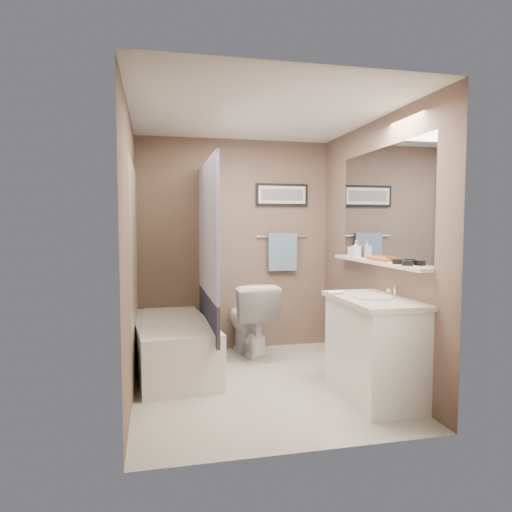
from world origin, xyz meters
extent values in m
plane|color=beige|center=(0.00, 0.00, 0.00)|extent=(2.50, 2.50, 0.00)
cube|color=silver|center=(0.00, 0.00, 2.38)|extent=(2.20, 2.50, 0.04)
cube|color=brown|center=(0.00, 1.23, 1.20)|extent=(2.20, 0.04, 2.40)
cube|color=brown|center=(0.00, -1.23, 1.20)|extent=(2.20, 0.04, 2.40)
cube|color=brown|center=(-1.08, 0.00, 1.20)|extent=(0.04, 2.50, 2.40)
cube|color=brown|center=(1.08, 0.00, 1.20)|extent=(0.04, 2.50, 2.40)
cube|color=beige|center=(-1.09, 0.50, 1.00)|extent=(0.02, 1.55, 2.00)
cylinder|color=silver|center=(-0.40, 0.50, 2.05)|extent=(0.02, 1.55, 0.02)
cube|color=white|center=(-0.40, 0.50, 1.40)|extent=(0.03, 1.45, 1.28)
cube|color=#292647|center=(-0.40, 0.50, 0.58)|extent=(0.03, 1.45, 0.36)
cube|color=silver|center=(1.09, -0.15, 1.62)|extent=(0.02, 1.60, 1.00)
cube|color=silver|center=(1.04, -0.15, 1.10)|extent=(0.12, 1.60, 0.03)
cylinder|color=silver|center=(0.55, 1.22, 1.30)|extent=(0.60, 0.02, 0.02)
cube|color=#8DB4CE|center=(0.55, 1.20, 1.12)|extent=(0.34, 0.05, 0.44)
cube|color=black|center=(0.55, 1.23, 1.78)|extent=(0.62, 0.02, 0.26)
cube|color=white|center=(0.55, 1.22, 1.78)|extent=(0.56, 0.00, 0.20)
cube|color=#595959|center=(0.55, 1.22, 1.78)|extent=(0.50, 0.00, 0.13)
cube|color=silver|center=(0.55, -1.24, 1.00)|extent=(0.80, 0.02, 2.00)
cylinder|color=silver|center=(0.22, -1.19, 1.00)|extent=(0.10, 0.02, 0.02)
cube|color=white|center=(-0.75, 0.57, 0.25)|extent=(0.85, 1.56, 0.50)
cube|color=white|center=(-0.75, 0.57, 0.50)|extent=(0.56, 1.36, 0.02)
imported|color=white|center=(0.10, 0.92, 0.41)|extent=(0.52, 0.83, 0.81)
cube|color=white|center=(0.85, -0.51, 0.40)|extent=(0.51, 0.90, 0.80)
cube|color=beige|center=(0.84, -0.51, 0.82)|extent=(0.54, 0.96, 0.04)
cylinder|color=silver|center=(0.83, -0.51, 0.85)|extent=(0.34, 0.34, 0.01)
cylinder|color=silver|center=(1.03, -0.51, 0.89)|extent=(0.02, 0.02, 0.10)
sphere|color=silver|center=(1.03, -0.41, 0.87)|extent=(0.05, 0.05, 0.05)
cylinder|color=black|center=(1.04, -0.68, 1.14)|extent=(0.09, 0.09, 0.04)
cylinder|color=black|center=(1.04, -0.54, 1.14)|extent=(0.09, 0.09, 0.04)
cylinder|color=#C0521B|center=(1.04, -0.24, 1.14)|extent=(0.07, 0.22, 0.04)
cylinder|color=#C1591B|center=(1.04, -0.09, 1.14)|extent=(0.04, 0.22, 0.04)
cube|color=#CD7DA4|center=(1.04, 0.06, 1.12)|extent=(0.04, 0.16, 0.01)
cylinder|color=silver|center=(1.04, 0.36, 1.17)|extent=(0.08, 0.08, 0.10)
imported|color=#999999|center=(1.04, 0.26, 1.20)|extent=(0.08, 0.08, 0.17)
camera|label=1|loc=(-0.91, -3.90, 1.44)|focal=32.00mm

